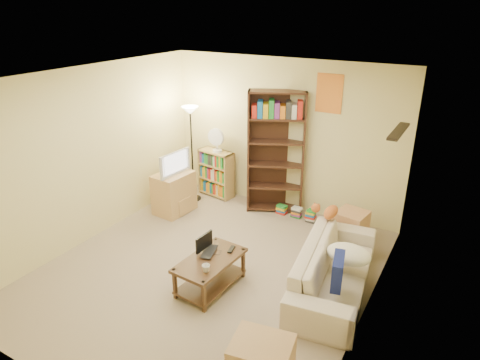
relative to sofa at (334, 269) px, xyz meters
The scene contains 18 objects.
room 2.08m from the sofa, 164.78° to the right, with size 4.50×4.54×2.52m.
sofa is the anchor object (origin of this frame).
navy_pillow 0.51m from the sofa, 69.78° to the right, with size 0.38×0.11×0.34m, color navy.
cream_blanket 0.26m from the sofa, 26.13° to the left, with size 0.53×0.38×0.23m, color white.
tabby_cat 0.89m from the sofa, 116.30° to the left, with size 0.46×0.21×0.16m.
coffee_table 1.51m from the sofa, 151.31° to the right, with size 0.57×0.95×0.41m.
laptop 1.49m from the sofa, 156.00° to the right, with size 0.29×0.38×0.03m, color black.
laptop_screen 1.62m from the sofa, 158.21° to the right, with size 0.01×0.31×0.20m, color white.
mug 1.56m from the sofa, 141.57° to the right, with size 0.12×0.12×0.09m, color silver.
tv_remote 1.28m from the sofa, 160.50° to the right, with size 0.05×0.16×0.02m, color black.
tv_stand 3.08m from the sofa, 166.59° to the left, with size 0.46×0.64×0.68m, color tan.
television 3.14m from the sofa, 166.59° to the left, with size 0.15×0.67×0.39m, color black.
tall_bookshelf 2.40m from the sofa, 134.30° to the left, with size 0.95×0.66×2.02m.
short_bookshelf 3.19m from the sofa, 149.41° to the left, with size 0.69×0.37×0.85m.
desk_fan 3.23m from the sofa, 149.65° to the left, with size 0.30×0.17×0.43m.
floor_lamp 3.43m from the sofa, 157.04° to the left, with size 0.29×0.29×1.68m.
side_table 1.25m from the sofa, 97.08° to the left, with size 0.41×0.41×0.47m, color tan.
book_stacks 1.89m from the sofa, 125.86° to the left, with size 0.70×0.17×0.21m.
Camera 1 is at (2.73, -3.93, 3.28)m, focal length 32.00 mm.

